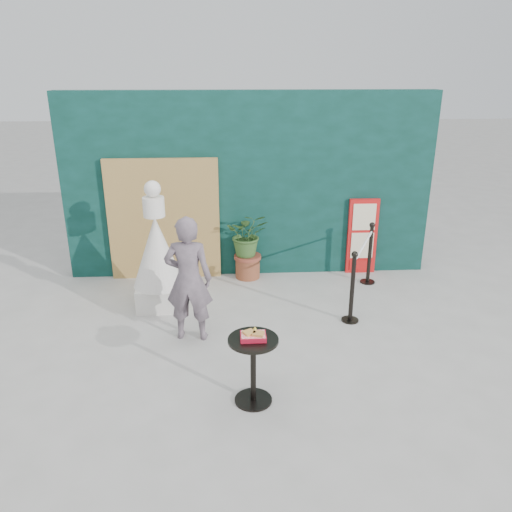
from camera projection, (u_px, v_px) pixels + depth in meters
name	position (u px, v px, depth m)	size (l,w,h in m)	color
ground	(262.00, 373.00, 5.78)	(60.00, 60.00, 0.00)	#ADAAA5
back_wall	(249.00, 186.00, 8.20)	(6.00, 0.30, 3.00)	#0A2D25
bamboo_fence	(164.00, 220.00, 8.10)	(1.80, 0.08, 2.00)	tan
woman	(189.00, 279.00, 6.27)	(0.60, 0.39, 1.65)	slate
menu_board	(362.00, 236.00, 8.41)	(0.50, 0.07, 1.30)	red
statue	(157.00, 257.00, 7.15)	(0.74, 0.74, 1.89)	silver
cafe_table	(253.00, 360.00, 5.13)	(0.52, 0.52, 0.75)	black
food_basket	(253.00, 335.00, 5.03)	(0.26, 0.19, 0.11)	#AD1229
planter	(247.00, 240.00, 8.20)	(0.67, 0.58, 1.14)	brown
stanchion_barrier	(362.00, 270.00, 7.43)	(0.84, 1.54, 1.03)	black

